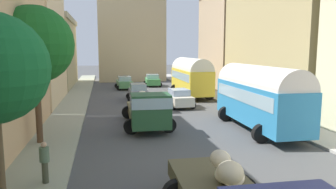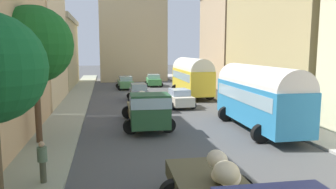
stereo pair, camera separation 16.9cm
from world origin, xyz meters
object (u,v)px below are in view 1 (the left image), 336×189
car_1 (124,83)px  car_3 (152,80)px  cargo_truck_1 (148,109)px  pedestrian_0 (45,161)px  car_0 (138,92)px  car_2 (179,98)px  parked_bus_0 (259,94)px  parked_bus_1 (191,75)px

car_1 → car_3: size_ratio=0.97×
car_3 → car_1: bearing=-147.1°
cargo_truck_1 → pedestrian_0: (-4.83, -7.93, -0.27)m
car_1 → pedestrian_0: bearing=-99.5°
car_0 → cargo_truck_1: bearing=-93.1°
car_1 → pedestrian_0: pedestrian_0 is taller
cargo_truck_1 → car_2: cargo_truck_1 is taller
parked_bus_0 → car_0: 14.30m
parked_bus_1 → cargo_truck_1: size_ratio=1.18×
parked_bus_1 → parked_bus_0: bearing=-89.4°
car_0 → car_2: (3.04, -4.31, -0.04)m
car_1 → car_2: car_1 is taller
car_1 → cargo_truck_1: bearing=-89.9°
cargo_truck_1 → car_3: bearing=80.4°
car_0 → pedestrian_0: size_ratio=2.30×
parked_bus_0 → car_1: bearing=106.4°
car_1 → parked_bus_0: bearing=-73.6°
parked_bus_0 → car_3: size_ratio=2.18×
parked_bus_1 → pedestrian_0: parked_bus_1 is taller
car_1 → car_2: 14.37m
cargo_truck_1 → car_0: cargo_truck_1 is taller
parked_bus_1 → car_3: parked_bus_1 is taller
cargo_truck_1 → car_2: size_ratio=1.99×
parked_bus_1 → cargo_truck_1: bearing=-116.5°
parked_bus_0 → car_0: parked_bus_0 is taller
parked_bus_0 → car_2: bearing=108.8°
parked_bus_0 → car_1: 23.49m
parked_bus_1 → car_1: parked_bus_1 is taller
parked_bus_0 → car_2: size_ratio=2.34×
car_2 → car_3: size_ratio=0.93×
parked_bus_1 → car_2: parked_bus_1 is taller
parked_bus_0 → parked_bus_1: bearing=90.6°
parked_bus_0 → pedestrian_0: bearing=-151.8°
car_1 → car_3: car_1 is taller
parked_bus_0 → car_3: (-2.67, 25.06, -1.39)m
parked_bus_0 → car_3: 25.24m
car_3 → pedestrian_0: bearing=-105.7°
parked_bus_0 → cargo_truck_1: size_ratio=1.18×
cargo_truck_1 → pedestrian_0: 9.29m
car_0 → pedestrian_0: bearing=-106.0°
pedestrian_0 → parked_bus_0: bearing=28.2°
car_0 → pedestrian_0: (-5.44, -19.03, 0.12)m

